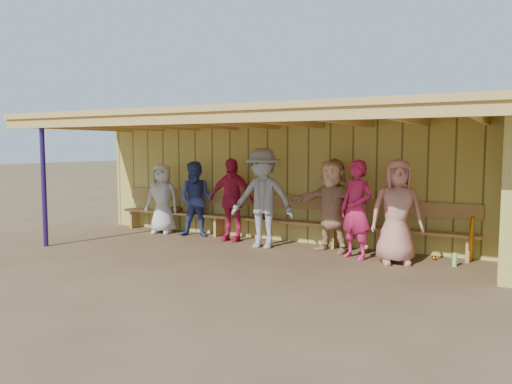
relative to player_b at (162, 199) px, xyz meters
The scene contains 11 objects.
ground 2.81m from the player_b, 17.44° to the right, with size 90.00×90.00×0.00m, color brown.
player_b is the anchor object (origin of this frame).
player_c 0.91m from the player_b, ahead, with size 0.77×0.60×1.58m, color #33448D.
player_d 1.78m from the player_b, ahead, with size 0.97×0.40×1.66m, color #C82047.
player_e 2.69m from the player_b, ahead, with size 1.20×0.69×1.86m, color gray.
player_f 3.93m from the player_b, ahead, with size 1.56×0.50×1.68m, color tan.
player_g 4.50m from the player_b, ahead, with size 0.61×0.40×1.67m, color #C31F54.
player_h 5.18m from the player_b, ahead, with size 0.83×0.54×1.69m, color tan.
dugout_structure 3.11m from the player_b, ahead, with size 8.80×3.20×2.50m.
bench 2.61m from the player_b, ahead, with size 7.60×0.34×0.93m.
dugout_equipment 2.01m from the player_b, ahead, with size 6.22×0.62×0.80m.
Camera 1 is at (4.37, -7.73, 1.89)m, focal length 35.00 mm.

